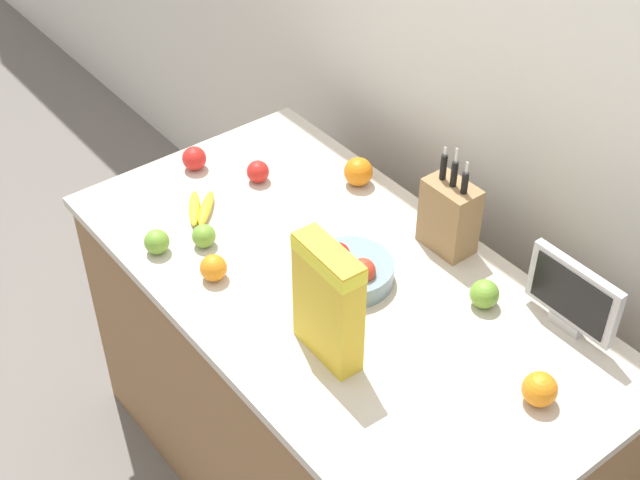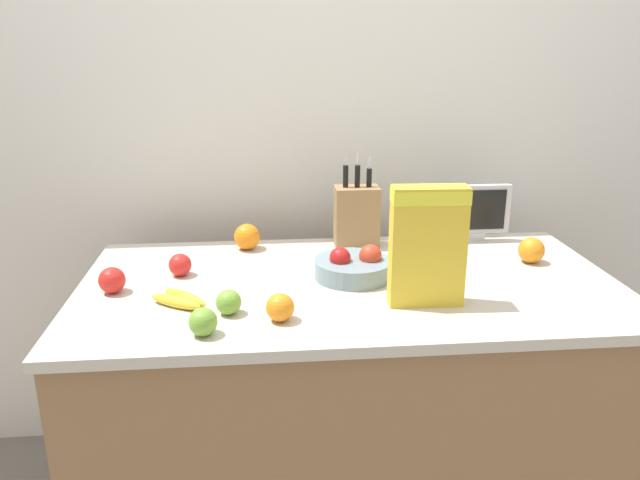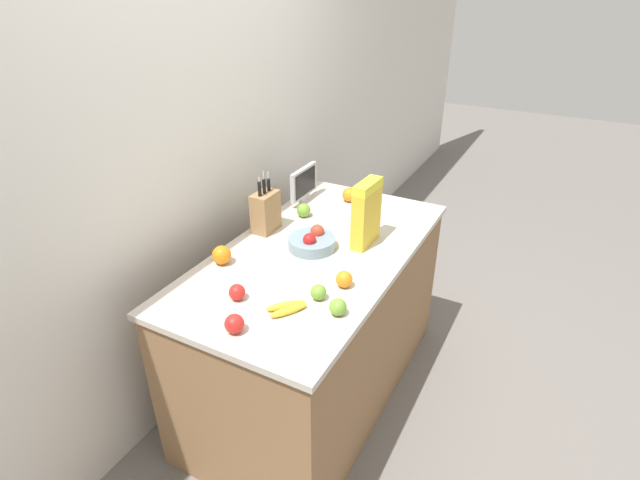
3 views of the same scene
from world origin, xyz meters
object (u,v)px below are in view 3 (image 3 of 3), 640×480
orange_mid_left (222,255)px  small_monitor (304,183)px  orange_back_center (344,279)px  apple_by_knife_block (318,292)px  cereal_box (367,211)px  orange_front_center (349,195)px  banana_bunch (287,308)px  apple_middle (338,307)px  apple_near_bananas (304,210)px  knife_block (266,211)px  fruit_bowl (312,242)px  apple_rightmost (237,292)px  apple_front (234,324)px

orange_mid_left → small_monitor: bearing=1.3°
orange_back_center → apple_by_knife_block: bearing=158.2°
cereal_box → orange_front_center: bearing=36.5°
banana_bunch → apple_middle: apple_middle is taller
apple_by_knife_block → apple_middle: bearing=-115.6°
orange_front_center → apple_near_bananas: bearing=156.1°
knife_block → orange_mid_left: (-0.38, -0.01, -0.06)m
apple_near_bananas → small_monitor: bearing=29.2°
orange_back_center → orange_mid_left: (-0.09, 0.58, 0.01)m
fruit_bowl → orange_back_center: (-0.23, -0.28, 0.00)m
fruit_bowl → apple_rightmost: bearing=173.0°
small_monitor → apple_middle: small_monitor is taller
apple_rightmost → fruit_bowl: bearing=-7.0°
fruit_bowl → apple_rightmost: fruit_bowl is taller
knife_block → cereal_box: bearing=-77.6°
knife_block → orange_front_center: bearing=-22.9°
orange_front_center → orange_back_center: size_ratio=1.13×
apple_front → knife_block: bearing=25.3°
apple_middle → apple_near_bananas: 0.89m
apple_middle → apple_by_knife_block: 0.13m
apple_front → fruit_bowl: bearing=4.4°
apple_rightmost → orange_mid_left: 0.30m
fruit_bowl → orange_back_center: fruit_bowl is taller
small_monitor → fruit_bowl: size_ratio=1.12×
cereal_box → apple_by_knife_block: size_ratio=4.87×
knife_block → apple_middle: (-0.47, -0.65, -0.07)m
small_monitor → apple_front: bearing=-162.5°
apple_by_knife_block → cereal_box: bearing=2.3°
apple_middle → orange_back_center: bearing=18.6°
orange_back_center → apple_rightmost: bearing=130.1°
cereal_box → orange_front_center: 0.52m
apple_near_bananas → orange_back_center: 0.71m
fruit_bowl → orange_front_center: (0.58, 0.08, 0.01)m
small_monitor → knife_block: bearing=-178.3°
apple_rightmost → orange_front_center: bearing=0.7°
fruit_bowl → apple_front: bearing=-175.6°
knife_block → apple_near_bananas: 0.26m
apple_front → apple_near_bananas: apple_near_bananas is taller
cereal_box → small_monitor: bearing=62.2°
small_monitor → orange_front_center: 0.27m
small_monitor → apple_middle: 1.10m
orange_back_center → apple_middle: bearing=-161.4°
orange_mid_left → knife_block: bearing=0.8°
cereal_box → apple_front: bearing=172.3°
cereal_box → fruit_bowl: 0.30m
knife_block → small_monitor: 0.41m
apple_near_bananas → orange_back_center: (-0.51, -0.49, -0.00)m
apple_rightmost → knife_block: bearing=22.4°
apple_by_knife_block → fruit_bowl: bearing=32.3°
small_monitor → orange_mid_left: bearing=-178.7°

